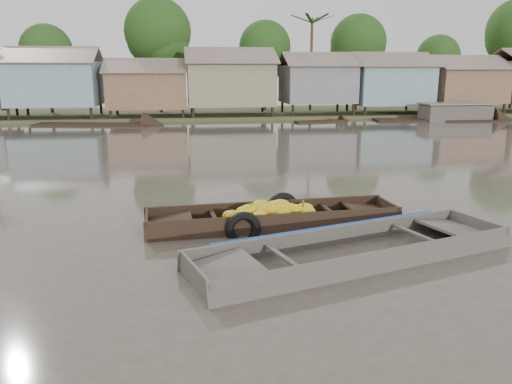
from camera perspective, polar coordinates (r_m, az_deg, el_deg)
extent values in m
plane|color=#464036|center=(10.80, -1.22, -6.15)|extent=(120.00, 120.00, 0.00)
cube|color=#384723|center=(43.26, -6.74, 8.78)|extent=(120.00, 12.00, 0.50)
cube|color=#72929D|center=(40.66, -21.95, 11.41)|extent=(6.20, 5.20, 3.20)
cube|color=brown|center=(39.30, -22.70, 14.30)|extent=(6.60, 3.02, 1.28)
cube|color=brown|center=(42.03, -21.77, 14.28)|extent=(6.60, 3.02, 1.28)
cube|color=brown|center=(39.69, -12.27, 11.32)|extent=(5.80, 4.60, 2.70)
cube|color=brown|center=(38.43, -12.53, 13.92)|extent=(6.20, 2.67, 1.14)
cube|color=brown|center=(40.90, -12.29, 13.90)|extent=(6.20, 2.67, 1.14)
cube|color=#7C7255|center=(39.77, -3.01, 12.26)|extent=(6.50, 5.30, 3.30)
cube|color=brown|center=(38.35, -2.84, 15.34)|extent=(6.90, 3.08, 1.31)
cube|color=brown|center=(41.20, -3.24, 15.23)|extent=(6.90, 3.08, 1.31)
cube|color=slate|center=(41.03, 7.00, 12.15)|extent=(5.40, 4.70, 2.90)
cube|color=brown|center=(39.80, 7.57, 14.82)|extent=(5.80, 2.73, 1.17)
cube|color=brown|center=(42.25, 6.61, 14.78)|extent=(5.80, 2.73, 1.17)
cube|color=#72929D|center=(43.00, 14.90, 11.74)|extent=(6.00, 5.00, 3.10)
cube|color=brown|center=(41.75, 15.81, 14.38)|extent=(6.40, 2.90, 1.24)
cube|color=brown|center=(44.23, 14.36, 14.41)|extent=(6.40, 2.90, 1.24)
cube|color=brown|center=(45.92, 22.52, 11.20)|extent=(5.70, 4.90, 2.80)
cube|color=brown|center=(44.77, 23.62, 13.44)|extent=(6.10, 2.85, 1.21)
cube|color=brown|center=(47.05, 21.90, 13.56)|extent=(6.10, 2.85, 1.21)
cylinder|color=#473323|center=(45.39, -22.50, 11.19)|extent=(0.28, 0.28, 4.90)
sphere|color=#123511|center=(45.40, -22.83, 14.71)|extent=(4.20, 4.20, 4.20)
cylinder|color=#473323|center=(43.12, -10.95, 12.81)|extent=(0.28, 0.28, 6.30)
sphere|color=#123511|center=(43.23, -11.18, 17.58)|extent=(5.40, 5.40, 5.40)
cylinder|color=#473323|center=(44.69, 1.01, 12.40)|extent=(0.28, 0.28, 5.25)
sphere|color=#123511|center=(44.72, 1.03, 16.25)|extent=(4.50, 4.50, 4.50)
cylinder|color=#473323|center=(45.71, 11.41, 12.39)|extent=(0.28, 0.28, 5.60)
sphere|color=#123511|center=(45.76, 11.61, 16.40)|extent=(4.80, 4.80, 4.80)
cylinder|color=#473323|center=(49.86, 19.85, 11.35)|extent=(0.28, 0.28, 4.55)
sphere|color=#123511|center=(49.85, 20.10, 14.33)|extent=(3.90, 3.90, 3.90)
cylinder|color=#473323|center=(45.01, 6.31, 14.08)|extent=(0.24, 0.24, 8.00)
cube|color=black|center=(12.26, 1.93, -4.10)|extent=(6.07, 1.51, 0.08)
cube|color=black|center=(12.80, 1.25, -2.19)|extent=(6.15, 0.53, 0.57)
cube|color=black|center=(11.58, 2.71, -3.93)|extent=(6.15, 0.53, 0.57)
cube|color=black|center=(13.20, 14.74, -2.15)|extent=(0.14, 1.34, 0.54)
cube|color=black|center=(12.96, 12.68, -2.01)|extent=(1.11, 1.21, 0.21)
cube|color=black|center=(11.87, -12.35, -3.80)|extent=(0.14, 1.34, 0.54)
cube|color=black|center=(11.85, -9.84, -3.36)|extent=(1.11, 1.21, 0.21)
cube|color=black|center=(11.91, -4.80, -2.89)|extent=(0.18, 1.29, 0.05)
cube|color=black|center=(12.56, 8.34, -2.10)|extent=(0.18, 1.29, 0.05)
ellipsoid|color=yellow|center=(12.62, 2.92, -1.99)|extent=(0.42, 0.31, 0.25)
ellipsoid|color=yellow|center=(12.06, -1.35, -2.23)|extent=(0.44, 0.32, 0.26)
ellipsoid|color=yellow|center=(11.93, 1.66, -1.95)|extent=(0.49, 0.35, 0.29)
ellipsoid|color=yellow|center=(11.81, -1.13, -3.02)|extent=(0.45, 0.33, 0.27)
ellipsoid|color=yellow|center=(12.59, 5.55, -1.91)|extent=(0.50, 0.36, 0.30)
ellipsoid|color=yellow|center=(12.22, 5.85, -2.32)|extent=(0.47, 0.34, 0.28)
ellipsoid|color=yellow|center=(12.36, 0.91, -2.04)|extent=(0.42, 0.30, 0.25)
ellipsoid|color=yellow|center=(12.57, 2.78, -1.99)|extent=(0.44, 0.32, 0.26)
ellipsoid|color=yellow|center=(12.11, 2.79, -1.55)|extent=(0.52, 0.38, 0.31)
ellipsoid|color=yellow|center=(11.94, -2.28, -2.83)|extent=(0.51, 0.37, 0.30)
ellipsoid|color=yellow|center=(12.00, 3.07, -2.40)|extent=(0.44, 0.32, 0.26)
ellipsoid|color=yellow|center=(12.09, 0.58, -1.56)|extent=(0.48, 0.35, 0.29)
ellipsoid|color=yellow|center=(11.80, -1.63, -3.06)|extent=(0.51, 0.37, 0.30)
ellipsoid|color=yellow|center=(11.72, -1.38, -3.41)|extent=(0.50, 0.36, 0.30)
ellipsoid|color=yellow|center=(12.11, -2.84, -2.72)|extent=(0.47, 0.34, 0.28)
ellipsoid|color=yellow|center=(12.08, 4.45, -1.94)|extent=(0.40, 0.29, 0.24)
ellipsoid|color=yellow|center=(12.07, -0.70, -2.08)|extent=(0.51, 0.37, 0.30)
ellipsoid|color=yellow|center=(12.29, 0.90, -1.94)|extent=(0.46, 0.33, 0.27)
ellipsoid|color=yellow|center=(11.86, 2.85, -3.17)|extent=(0.41, 0.30, 0.24)
ellipsoid|color=yellow|center=(11.78, 0.46, -2.71)|extent=(0.39, 0.28, 0.23)
ellipsoid|color=yellow|center=(11.67, -2.21, -3.83)|extent=(0.41, 0.29, 0.24)
ellipsoid|color=yellow|center=(12.11, 7.15, -3.02)|extent=(0.43, 0.31, 0.25)
ellipsoid|color=yellow|center=(11.94, -2.71, -3.30)|extent=(0.40, 0.29, 0.23)
ellipsoid|color=yellow|center=(12.20, 2.00, -1.52)|extent=(0.39, 0.28, 0.23)
ellipsoid|color=yellow|center=(12.37, 0.21, -1.82)|extent=(0.41, 0.29, 0.24)
ellipsoid|color=yellow|center=(12.24, 1.54, -1.86)|extent=(0.49, 0.35, 0.29)
ellipsoid|color=yellow|center=(11.99, 0.95, -2.14)|extent=(0.48, 0.34, 0.28)
ellipsoid|color=yellow|center=(12.62, 4.69, -2.09)|extent=(0.44, 0.32, 0.26)
ellipsoid|color=yellow|center=(12.04, 2.44, -2.10)|extent=(0.46, 0.33, 0.27)
ellipsoid|color=yellow|center=(11.73, -1.13, -3.47)|extent=(0.50, 0.36, 0.29)
ellipsoid|color=yellow|center=(12.16, 3.82, -1.92)|extent=(0.47, 0.34, 0.28)
ellipsoid|color=yellow|center=(12.21, 0.66, -1.99)|extent=(0.45, 0.33, 0.27)
cylinder|color=#3F6626|center=(11.99, -0.58, -1.72)|extent=(0.04, 0.04, 0.20)
cylinder|color=#3F6626|center=(12.15, 2.95, -1.52)|extent=(0.04, 0.04, 0.20)
cylinder|color=#3F6626|center=(12.30, 5.41, -1.38)|extent=(0.04, 0.04, 0.20)
torus|color=black|center=(12.98, 3.04, -1.88)|extent=(0.87, 0.25, 0.86)
torus|color=black|center=(11.32, -1.47, -4.23)|extent=(0.83, 0.24, 0.82)
cube|color=#3D3933|center=(10.36, 11.16, -7.80)|extent=(6.85, 3.31, 0.08)
cube|color=#3D3933|center=(10.90, 8.68, -5.27)|extent=(6.62, 2.12, 0.55)
cube|color=#3D3933|center=(9.67, 14.11, -8.05)|extent=(6.62, 2.12, 0.55)
cube|color=#3D3933|center=(12.48, 23.83, -3.86)|extent=(0.54, 1.62, 0.52)
cube|color=#3D3933|center=(12.04, 22.01, -3.98)|extent=(1.53, 1.72, 0.22)
cube|color=#3D3933|center=(8.83, -6.99, -9.89)|extent=(0.54, 1.62, 0.52)
cube|color=#3D3933|center=(8.98, -3.42, -8.92)|extent=(1.53, 1.72, 0.22)
cube|color=#3D3933|center=(9.42, 3.25, -7.52)|extent=(0.56, 1.57, 0.05)
cube|color=#3D3933|center=(11.22, 17.92, -4.65)|extent=(0.56, 1.57, 0.05)
cube|color=#665E54|center=(10.34, 11.17, -7.60)|extent=(5.28, 2.73, 0.02)
cube|color=#1145AA|center=(10.88, 8.56, -4.14)|extent=(5.34, 1.67, 0.14)
torus|color=olive|center=(11.41, 20.29, -6.05)|extent=(0.38, 0.38, 0.05)
torus|color=olive|center=(11.40, 20.31, -5.87)|extent=(0.31, 0.31, 0.05)
cube|color=black|center=(39.99, 19.87, 7.60)|extent=(9.32, 3.08, 0.35)
cube|color=black|center=(36.91, 7.27, 7.85)|extent=(3.87, 1.61, 0.35)
cube|color=black|center=(36.22, -18.20, 7.17)|extent=(8.01, 3.22, 0.35)
cube|color=black|center=(40.63, 21.82, 8.37)|extent=(5.00, 2.00, 1.20)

